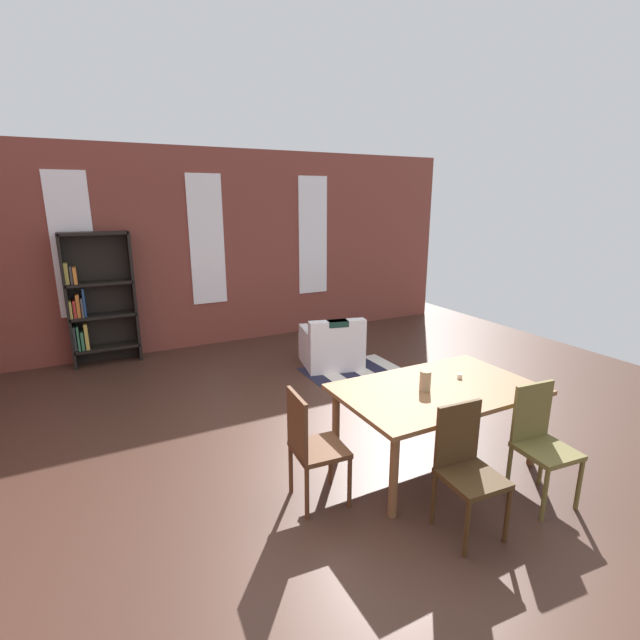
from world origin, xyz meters
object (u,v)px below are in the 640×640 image
(dining_chair_head_left, at_px, (311,444))
(dining_chair_near_left, at_px, (466,465))
(dining_chair_near_right, at_px, (540,439))
(armchair_white, at_px, (332,347))
(vase_on_table, at_px, (425,381))
(dining_table, at_px, (437,395))
(bookshelf_tall, at_px, (97,300))

(dining_chair_head_left, distance_m, dining_chair_near_left, 1.16)
(dining_chair_near_right, relative_size, armchair_white, 0.99)
(vase_on_table, xyz_separation_m, dining_chair_near_left, (-0.25, -0.77, -0.32))
(vase_on_table, bearing_deg, dining_chair_head_left, 179.73)
(vase_on_table, distance_m, dining_chair_head_left, 1.16)
(dining_chair_near_right, bearing_deg, armchair_white, 89.94)
(dining_chair_near_left, xyz_separation_m, dining_chair_near_right, (0.79, -0.00, 0.00))
(dining_table, bearing_deg, vase_on_table, 180.00)
(dining_table, relative_size, armchair_white, 1.84)
(dining_chair_head_left, relative_size, dining_chair_near_right, 1.00)
(dining_chair_near_right, height_order, bookshelf_tall, bookshelf_tall)
(dining_chair_head_left, bearing_deg, dining_table, -0.24)
(vase_on_table, height_order, dining_chair_head_left, dining_chair_head_left)
(vase_on_table, bearing_deg, dining_table, -0.00)
(dining_chair_near_left, bearing_deg, dining_table, 63.07)
(bookshelf_tall, relative_size, armchair_white, 2.01)
(armchair_white, bearing_deg, vase_on_table, -101.61)
(dining_table, relative_size, vase_on_table, 9.70)
(dining_chair_near_right, bearing_deg, bookshelf_tall, 120.05)
(dining_table, distance_m, dining_chair_head_left, 1.26)
(vase_on_table, height_order, bookshelf_tall, bookshelf_tall)
(dining_chair_near_left, bearing_deg, dining_chair_head_left, 138.03)
(vase_on_table, xyz_separation_m, armchair_white, (0.55, 2.68, -0.56))
(dining_chair_head_left, xyz_separation_m, dining_chair_near_right, (1.66, -0.78, 0.00))
(dining_table, bearing_deg, dining_chair_head_left, 179.76)
(dining_table, xyz_separation_m, armchair_white, (0.41, 2.68, -0.39))
(vase_on_table, bearing_deg, dining_chair_near_right, -54.65)
(dining_chair_near_left, height_order, bookshelf_tall, bookshelf_tall)
(dining_table, relative_size, dining_chair_head_left, 1.85)
(dining_chair_near_left, bearing_deg, bookshelf_tall, 112.93)
(vase_on_table, relative_size, dining_chair_near_right, 0.19)
(armchair_white, bearing_deg, dining_chair_near_left, -103.03)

